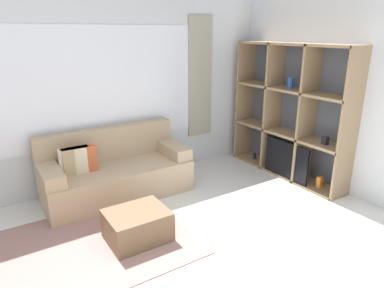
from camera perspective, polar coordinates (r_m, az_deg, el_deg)
wall_back at (r=4.95m, az=-15.28°, el=8.27°), size 6.60×0.11×2.70m
wall_right at (r=5.34m, az=19.90°, el=8.45°), size 0.07×4.05×2.70m
area_rug at (r=3.90m, az=-19.80°, el=-16.62°), size 2.52×1.64×0.01m
shelving_unit at (r=5.41m, az=16.18°, el=4.76°), size 0.40×2.04×2.01m
couch_main at (r=4.81m, az=-12.83°, el=-4.63°), size 1.94×0.84×0.89m
ottoman at (r=3.84m, az=-9.10°, el=-13.30°), size 0.64×0.52×0.34m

